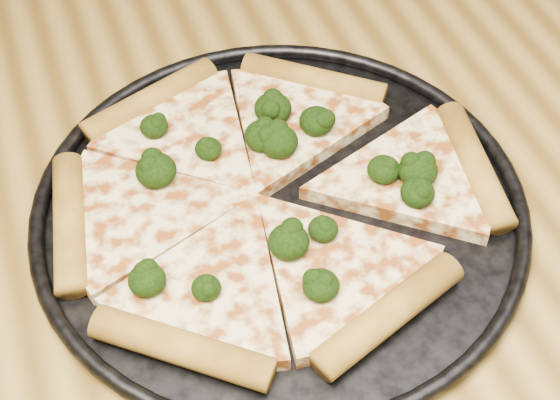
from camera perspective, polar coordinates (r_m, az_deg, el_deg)
name	(u,v)px	position (r m, az deg, el deg)	size (l,w,h in m)	color
dining_table	(163,383)	(0.64, -7.97, -12.20)	(1.20, 0.90, 0.75)	olive
pizza_pan	(280,208)	(0.60, 0.00, -0.51)	(0.36, 0.36, 0.02)	black
pizza	(264,195)	(0.60, -1.11, 0.35)	(0.33, 0.31, 0.02)	#F4DA95
broccoli_florets	(282,175)	(0.60, 0.11, 1.69)	(0.23, 0.20, 0.02)	black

